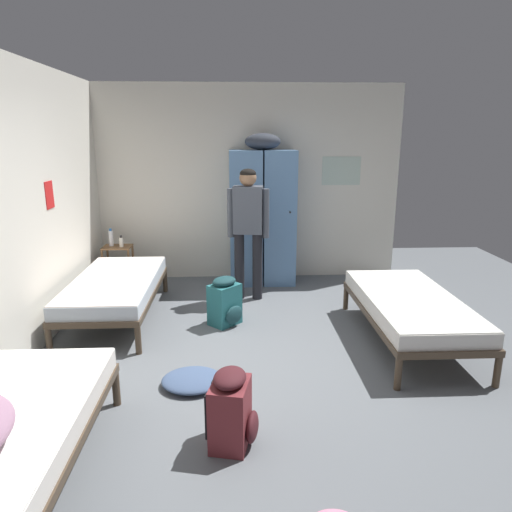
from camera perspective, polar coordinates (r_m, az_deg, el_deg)
ground_plane at (r=4.46m, az=0.17°, el=-12.79°), size 8.69×8.69×0.00m
room_backdrop at (r=5.31m, az=-13.49°, el=6.84°), size 4.33×5.49×2.74m
locker_bank at (r=6.49m, az=0.79°, el=5.04°), size 0.90×0.55×2.07m
shelf_unit at (r=6.71m, az=-16.48°, el=-0.71°), size 0.38×0.30×0.57m
bed_right at (r=4.97m, az=18.28°, el=-5.83°), size 0.90×1.90×0.49m
bed_left_rear at (r=5.53m, az=-16.82°, el=-3.62°), size 0.90×1.90×0.49m
person_traveler at (r=5.80m, az=-0.97°, el=4.16°), size 0.52×0.26×1.65m
water_bottle at (r=6.67m, az=-17.31°, el=2.11°), size 0.06×0.06×0.24m
lotion_bottle at (r=6.59m, az=-16.15°, el=1.67°), size 0.06×0.06×0.16m
backpack_maroon at (r=3.31m, az=-2.98°, el=-18.30°), size 0.38×0.36×0.55m
backpack_teal at (r=5.18m, az=-3.78°, el=-5.64°), size 0.42×0.42×0.55m
clothes_pile_denim at (r=4.10m, az=-7.80°, el=-14.79°), size 0.52×0.46×0.10m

